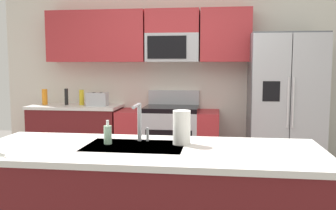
{
  "coord_description": "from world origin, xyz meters",
  "views": [
    {
      "loc": [
        0.51,
        -3.13,
        1.46
      ],
      "look_at": [
        0.01,
        0.6,
        1.05
      ],
      "focal_mm": 39.68,
      "sensor_mm": 36.0,
      "label": 1
    }
  ],
  "objects_px": {
    "sink_faucet": "(139,119)",
    "bottle_yellow": "(82,97)",
    "range_oven": "(169,140)",
    "pepper_mill": "(66,97)",
    "paper_towel_roll": "(182,127)",
    "refrigerator": "(285,107)",
    "bottle_orange": "(45,97)",
    "toaster": "(97,99)",
    "soap_dispenser": "(108,134)"
  },
  "relations": [
    {
      "from": "toaster",
      "to": "bottle_orange",
      "type": "distance_m",
      "value": 0.78
    },
    {
      "from": "pepper_mill",
      "to": "paper_towel_roll",
      "type": "height_order",
      "value": "paper_towel_roll"
    },
    {
      "from": "range_oven",
      "to": "paper_towel_roll",
      "type": "bearing_deg",
      "value": -80.38
    },
    {
      "from": "range_oven",
      "to": "refrigerator",
      "type": "distance_m",
      "value": 1.58
    },
    {
      "from": "refrigerator",
      "to": "paper_towel_roll",
      "type": "bearing_deg",
      "value": -115.67
    },
    {
      "from": "refrigerator",
      "to": "soap_dispenser",
      "type": "relative_size",
      "value": 10.88
    },
    {
      "from": "sink_faucet",
      "to": "toaster",
      "type": "bearing_deg",
      "value": 115.18
    },
    {
      "from": "pepper_mill",
      "to": "sink_faucet",
      "type": "distance_m",
      "value": 2.78
    },
    {
      "from": "sink_faucet",
      "to": "soap_dispenser",
      "type": "distance_m",
      "value": 0.25
    },
    {
      "from": "pepper_mill",
      "to": "soap_dispenser",
      "type": "relative_size",
      "value": 1.35
    },
    {
      "from": "range_oven",
      "to": "sink_faucet",
      "type": "bearing_deg",
      "value": -87.81
    },
    {
      "from": "bottle_yellow",
      "to": "soap_dispenser",
      "type": "bearing_deg",
      "value": -65.6
    },
    {
      "from": "sink_faucet",
      "to": "soap_dispenser",
      "type": "height_order",
      "value": "sink_faucet"
    },
    {
      "from": "paper_towel_roll",
      "to": "refrigerator",
      "type": "bearing_deg",
      "value": 64.33
    },
    {
      "from": "range_oven",
      "to": "bottle_orange",
      "type": "bearing_deg",
      "value": -179.77
    },
    {
      "from": "bottle_orange",
      "to": "soap_dispenser",
      "type": "relative_size",
      "value": 1.29
    },
    {
      "from": "refrigerator",
      "to": "pepper_mill",
      "type": "xyz_separation_m",
      "value": [
        -2.95,
        0.07,
        0.09
      ]
    },
    {
      "from": "pepper_mill",
      "to": "paper_towel_roll",
      "type": "bearing_deg",
      "value": -52.08
    },
    {
      "from": "toaster",
      "to": "paper_towel_roll",
      "type": "relative_size",
      "value": 1.17
    },
    {
      "from": "pepper_mill",
      "to": "sink_faucet",
      "type": "height_order",
      "value": "sink_faucet"
    },
    {
      "from": "toaster",
      "to": "paper_towel_roll",
      "type": "xyz_separation_m",
      "value": [
        1.38,
        -2.32,
        0.03
      ]
    },
    {
      "from": "soap_dispenser",
      "to": "paper_towel_roll",
      "type": "height_order",
      "value": "paper_towel_roll"
    },
    {
      "from": "pepper_mill",
      "to": "bottle_yellow",
      "type": "relative_size",
      "value": 1.08
    },
    {
      "from": "bottle_orange",
      "to": "bottle_yellow",
      "type": "bearing_deg",
      "value": 3.55
    },
    {
      "from": "soap_dispenser",
      "to": "paper_towel_roll",
      "type": "bearing_deg",
      "value": 6.56
    },
    {
      "from": "range_oven",
      "to": "bottle_orange",
      "type": "relative_size",
      "value": 6.18
    },
    {
      "from": "bottle_yellow",
      "to": "sink_faucet",
      "type": "xyz_separation_m",
      "value": [
        1.32,
        -2.35,
        0.06
      ]
    },
    {
      "from": "bottle_orange",
      "to": "soap_dispenser",
      "type": "bearing_deg",
      "value": -55.87
    },
    {
      "from": "soap_dispenser",
      "to": "sink_faucet",
      "type": "bearing_deg",
      "value": 27.8
    },
    {
      "from": "bottle_yellow",
      "to": "sink_faucet",
      "type": "height_order",
      "value": "sink_faucet"
    },
    {
      "from": "pepper_mill",
      "to": "soap_dispenser",
      "type": "distance_m",
      "value": 2.77
    },
    {
      "from": "pepper_mill",
      "to": "soap_dispenser",
      "type": "xyz_separation_m",
      "value": [
        1.32,
        -2.43,
        -0.05
      ]
    },
    {
      "from": "range_oven",
      "to": "bottle_yellow",
      "type": "relative_size",
      "value": 6.42
    },
    {
      "from": "sink_faucet",
      "to": "paper_towel_roll",
      "type": "height_order",
      "value": "sink_faucet"
    },
    {
      "from": "refrigerator",
      "to": "bottle_yellow",
      "type": "relative_size",
      "value": 8.73
    },
    {
      "from": "refrigerator",
      "to": "bottle_orange",
      "type": "height_order",
      "value": "refrigerator"
    },
    {
      "from": "soap_dispenser",
      "to": "paper_towel_roll",
      "type": "xyz_separation_m",
      "value": [
        0.52,
        0.06,
        0.05
      ]
    },
    {
      "from": "paper_towel_roll",
      "to": "toaster",
      "type": "bearing_deg",
      "value": 120.77
    },
    {
      "from": "bottle_yellow",
      "to": "paper_towel_roll",
      "type": "height_order",
      "value": "paper_towel_roll"
    },
    {
      "from": "toaster",
      "to": "bottle_orange",
      "type": "xyz_separation_m",
      "value": [
        -0.78,
        0.05,
        0.02
      ]
    },
    {
      "from": "refrigerator",
      "to": "bottle_orange",
      "type": "xyz_separation_m",
      "value": [
        -3.27,
        0.06,
        0.08
      ]
    },
    {
      "from": "refrigerator",
      "to": "sink_faucet",
      "type": "height_order",
      "value": "refrigerator"
    },
    {
      "from": "refrigerator",
      "to": "soap_dispenser",
      "type": "distance_m",
      "value": 2.86
    },
    {
      "from": "toaster",
      "to": "soap_dispenser",
      "type": "bearing_deg",
      "value": -70.1
    },
    {
      "from": "toaster",
      "to": "bottle_orange",
      "type": "bearing_deg",
      "value": 176.67
    },
    {
      "from": "refrigerator",
      "to": "paper_towel_roll",
      "type": "distance_m",
      "value": 2.55
    },
    {
      "from": "sink_faucet",
      "to": "bottle_yellow",
      "type": "bearing_deg",
      "value": 119.36
    },
    {
      "from": "bottle_orange",
      "to": "soap_dispenser",
      "type": "xyz_separation_m",
      "value": [
        1.64,
        -2.42,
        -0.04
      ]
    },
    {
      "from": "toaster",
      "to": "refrigerator",
      "type": "bearing_deg",
      "value": -0.45
    },
    {
      "from": "toaster",
      "to": "pepper_mill",
      "type": "height_order",
      "value": "pepper_mill"
    }
  ]
}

